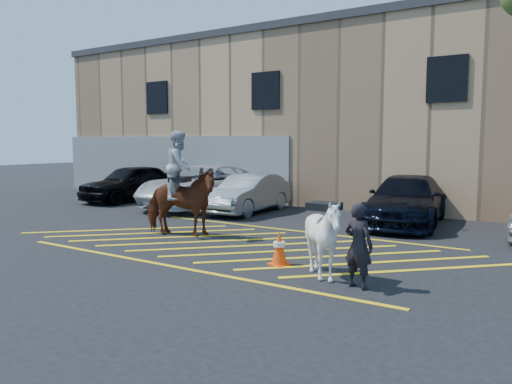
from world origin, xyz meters
The scene contains 11 objects.
ground centered at (0.00, 0.00, 0.00)m, with size 90.00×90.00×0.00m, color black.
car_black_suv centered at (-9.42, 4.70, 0.79)m, with size 1.86×4.61×1.57m, color black.
car_white_pickup centered at (-5.50, 4.81, 0.83)m, with size 2.74×5.94×1.65m, color silver.
car_silver_sedan centered at (-3.20, 4.54, 0.69)m, with size 1.46×4.20×1.38m, color gray.
car_blue_suv centered at (2.34, 5.13, 0.75)m, with size 2.09×5.15×1.50m, color black.
handler centered at (3.65, -2.12, 0.76)m, with size 0.56×0.36×1.52m, color black.
warehouse centered at (-0.01, 11.99, 3.65)m, with size 32.42×10.20×7.30m.
hatching_zone centered at (0.00, -0.30, 0.01)m, with size 12.60×5.12×0.01m.
mounted_bay centered at (-2.24, -0.18, 1.15)m, with size 2.37×1.63×2.86m.
saddled_white centered at (2.88, -1.92, 0.78)m, with size 1.27×1.43×1.55m.
traffic_cone centered at (1.64, -1.46, 0.37)m, with size 0.48×0.48×0.73m.
Camera 1 is at (6.85, -10.30, 2.59)m, focal length 35.00 mm.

